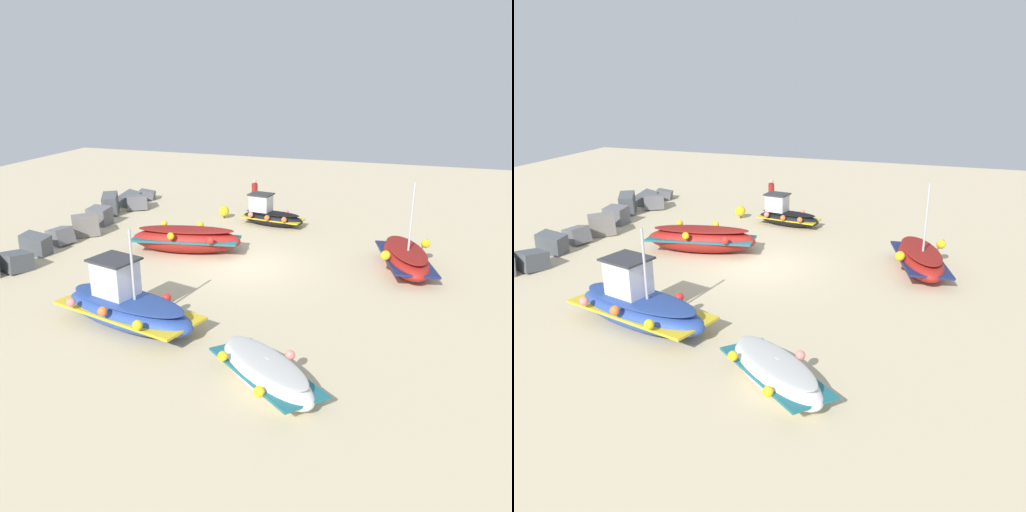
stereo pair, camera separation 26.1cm
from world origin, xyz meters
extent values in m
plane|color=beige|center=(0.00, 0.00, 0.00)|extent=(51.65, 51.65, 0.00)
ellipsoid|color=black|center=(5.77, 0.58, 0.34)|extent=(1.53, 3.32, 0.69)
cube|color=gold|center=(5.77, 0.58, 0.38)|extent=(1.55, 3.20, 0.06)
ellipsoid|color=black|center=(5.77, 0.58, 0.63)|extent=(1.34, 2.92, 0.12)
cube|color=white|center=(5.86, 1.21, 1.09)|extent=(0.93, 1.07, 0.81)
cube|color=#333338|center=(5.86, 1.21, 1.52)|extent=(1.08, 1.24, 0.06)
sphere|color=orange|center=(5.00, -0.22, 0.58)|extent=(0.26, 0.26, 0.26)
sphere|color=#EA7F75|center=(6.35, 0.04, 0.59)|extent=(0.26, 0.26, 0.26)
sphere|color=orange|center=(5.13, 0.67, 0.56)|extent=(0.26, 0.26, 0.26)
sphere|color=#EA7F75|center=(6.47, 0.93, 0.59)|extent=(0.26, 0.26, 0.26)
sphere|color=#EA7F75|center=(5.25, 1.55, 0.61)|extent=(0.26, 0.26, 0.26)
ellipsoid|color=#2D4C9E|center=(-6.01, 1.57, 0.47)|extent=(2.86, 5.12, 1.01)
cube|color=gold|center=(-6.01, 1.57, 0.52)|extent=(2.85, 4.94, 0.14)
ellipsoid|color=navy|center=(-6.01, 1.57, 0.87)|extent=(2.49, 4.50, 0.21)
cube|color=silver|center=(-5.91, 1.98, 1.49)|extent=(1.20, 1.35, 1.09)
cube|color=#333338|center=(-5.91, 1.98, 2.07)|extent=(1.40, 1.56, 0.06)
cylinder|color=#B7B7BC|center=(-6.08, 1.27, 2.04)|extent=(0.08, 0.08, 2.19)
sphere|color=yellow|center=(-7.28, 0.49, 0.81)|extent=(0.28, 0.28, 0.28)
sphere|color=red|center=(-5.22, 0.68, 0.72)|extent=(0.28, 0.28, 0.28)
sphere|color=orange|center=(-6.96, 1.80, 0.87)|extent=(0.28, 0.28, 0.28)
sphere|color=#EA7F75|center=(-4.90, 2.00, 0.75)|extent=(0.28, 0.28, 0.28)
sphere|color=#EA7F75|center=(-6.64, 3.12, 0.82)|extent=(0.28, 0.28, 0.28)
ellipsoid|color=white|center=(-7.82, -3.36, 0.39)|extent=(3.18, 3.55, 0.88)
cube|color=#1E6670|center=(-7.82, -3.36, 0.43)|extent=(3.09, 3.44, 0.17)
ellipsoid|color=beige|center=(-7.82, -3.36, 0.72)|extent=(2.76, 3.10, 0.21)
sphere|color=yellow|center=(-8.90, -3.54, 0.59)|extent=(0.26, 0.26, 0.26)
sphere|color=#EA7F75|center=(-7.24, -3.81, 0.65)|extent=(0.26, 0.26, 0.26)
sphere|color=yellow|center=(-7.91, -2.26, 0.71)|extent=(0.26, 0.26, 0.26)
ellipsoid|color=maroon|center=(1.43, -6.07, 0.47)|extent=(4.32, 2.71, 1.04)
cube|color=navy|center=(1.43, -6.07, 0.51)|extent=(4.17, 2.67, 0.19)
ellipsoid|color=maroon|center=(1.43, -6.07, 0.86)|extent=(3.79, 2.34, 0.24)
cylinder|color=#B7B7BC|center=(1.15, -6.15, 2.24)|extent=(0.08, 0.08, 2.60)
sphere|color=yellow|center=(0.49, -5.38, 0.87)|extent=(0.36, 0.36, 0.36)
sphere|color=yellow|center=(2.37, -6.75, 0.89)|extent=(0.36, 0.36, 0.36)
ellipsoid|color=maroon|center=(0.78, 2.88, 0.54)|extent=(2.47, 4.88, 1.17)
cube|color=#1E6670|center=(0.78, 2.88, 0.59)|extent=(2.44, 4.70, 0.18)
ellipsoid|color=maroon|center=(0.78, 2.88, 0.99)|extent=(2.13, 4.29, 0.25)
sphere|color=yellow|center=(1.43, 4.25, 0.94)|extent=(0.29, 0.29, 0.29)
sphere|color=yellow|center=(-0.18, 3.11, 0.97)|extent=(0.29, 0.29, 0.29)
sphere|color=yellow|center=(1.73, 2.65, 0.95)|extent=(0.29, 0.29, 0.29)
sphere|color=red|center=(0.13, 1.51, 0.85)|extent=(0.29, 0.29, 0.29)
cylinder|color=#2D2D38|center=(8.46, 2.42, 0.41)|extent=(0.14, 0.14, 0.82)
cylinder|color=#2D2D38|center=(8.61, 2.47, 0.41)|extent=(0.14, 0.14, 0.82)
cylinder|color=maroon|center=(8.53, 2.44, 1.13)|extent=(0.32, 0.32, 0.62)
sphere|color=tan|center=(8.53, 2.44, 1.55)|extent=(0.22, 0.22, 0.22)
cube|color=#4C5156|center=(-3.27, 8.19, 0.35)|extent=(1.33, 1.29, 0.85)
cube|color=#4C5156|center=(-1.55, 8.69, 0.44)|extent=(0.80, 1.23, 1.07)
cube|color=slate|center=(0.02, 8.68, 0.36)|extent=(1.18, 1.38, 0.95)
cube|color=slate|center=(1.43, 8.36, 0.49)|extent=(1.42, 1.51, 1.07)
cube|color=slate|center=(3.18, 8.78, 0.44)|extent=(1.00, 1.06, 0.97)
cube|color=#4C5156|center=(5.05, 9.37, 0.54)|extent=(1.59, 1.28, 1.26)
cube|color=slate|center=(6.52, 8.64, 0.38)|extent=(1.54, 1.51, 0.87)
cube|color=#4C5156|center=(7.03, 9.39, 0.35)|extent=(1.29, 1.01, 1.01)
cube|color=slate|center=(8.66, 9.23, 0.27)|extent=(1.07, 1.15, 0.72)
cylinder|color=#3F3F42|center=(6.23, 3.34, 0.06)|extent=(0.08, 0.08, 0.12)
sphere|color=yellow|center=(6.23, 3.34, 0.39)|extent=(0.53, 0.53, 0.53)
camera|label=1|loc=(-18.60, -6.71, 7.46)|focal=37.33mm
camera|label=2|loc=(-18.52, -6.96, 7.46)|focal=37.33mm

